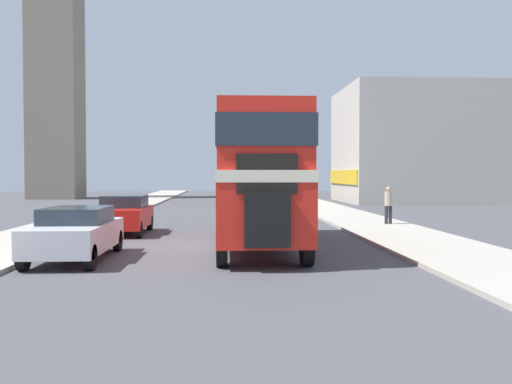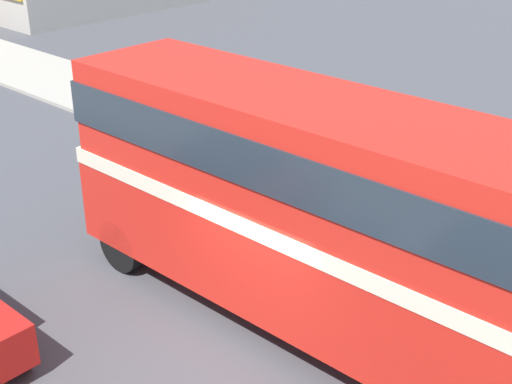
% 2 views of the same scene
% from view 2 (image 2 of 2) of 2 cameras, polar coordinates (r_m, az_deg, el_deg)
% --- Properties ---
extents(ground_plane, '(120.00, 120.00, 0.00)m').
position_cam_2_polar(ground_plane, '(12.50, -0.31, -12.17)').
color(ground_plane, '#47474C').
extents(sidewalk_right, '(3.50, 120.00, 0.12)m').
position_cam_2_polar(sidewalk_right, '(17.29, 15.03, -1.47)').
color(sidewalk_right, '#A8A093').
rests_on(sidewalk_right, ground_plane).
extents(double_decker_bus, '(2.44, 9.91, 4.19)m').
position_cam_2_polar(double_decker_bus, '(11.79, 4.38, -0.44)').
color(double_decker_bus, red).
rests_on(double_decker_bus, ground_plane).
extents(pedestrian_walking, '(0.34, 0.34, 1.66)m').
position_cam_2_polar(pedestrian_walking, '(20.81, 0.41, 7.01)').
color(pedestrian_walking, '#282833').
rests_on(pedestrian_walking, sidewalk_right).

